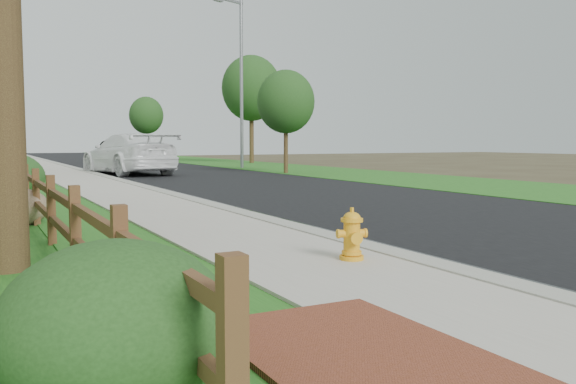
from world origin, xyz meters
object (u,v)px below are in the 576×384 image
fire_hydrant (352,236)px  streetlight (239,73)px  dark_car_mid (113,151)px  ranch_fence (43,200)px  white_suv (129,154)px

fire_hydrant → streetlight: size_ratio=0.07×
dark_car_mid → streetlight: size_ratio=0.53×
ranch_fence → dark_car_mid: (7.67, 32.31, 0.28)m
fire_hydrant → dark_car_mid: bearing=83.1°
ranch_fence → streetlight: size_ratio=1.76×
ranch_fence → fire_hydrant: bearing=-54.5°
dark_car_mid → white_suv: bearing=79.1°
dark_car_mid → streetlight: 12.61m
fire_hydrant → streetlight: bearing=70.0°
fire_hydrant → streetlight: (9.55, 26.24, 5.05)m
fire_hydrant → dark_car_mid: (4.45, 36.83, 0.49)m
ranch_fence → streetlight: streetlight is taller
fire_hydrant → dark_car_mid: size_ratio=0.13×
white_suv → dark_car_mid: bearing=-107.6°
white_suv → dark_car_mid: (2.07, 14.02, -0.08)m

